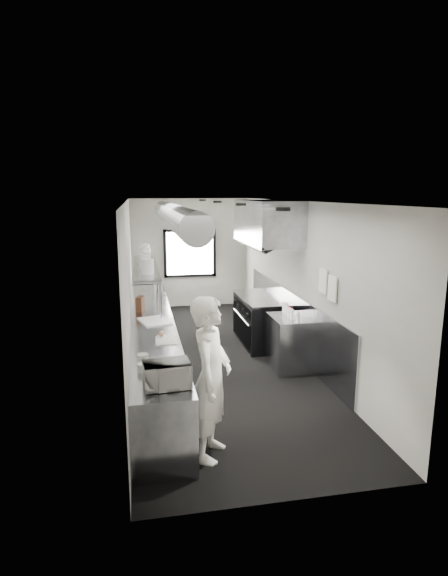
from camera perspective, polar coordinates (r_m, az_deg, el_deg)
name	(u,v)px	position (r m, az deg, el deg)	size (l,w,h in m)	color
floor	(217,358)	(8.38, -0.91, -8.73)	(3.00, 8.00, 0.01)	black
ceiling	(216,201)	(7.85, -0.98, 10.79)	(3.00, 8.00, 0.01)	white
wall_back	(190,253)	(11.91, -4.29, 4.35)	(3.00, 0.02, 2.80)	#B9B8B0
wall_front	(292,366)	(4.26, 8.53, -9.55)	(3.00, 0.02, 2.80)	#B9B8B0
wall_left	(129,286)	(7.88, -11.75, 0.30)	(0.02, 8.00, 2.80)	#B9B8B0
wall_right	(298,279)	(8.38, 9.21, 1.07)	(0.02, 8.00, 2.80)	#B9B8B0
wall_cladding	(290,320)	(8.84, 8.24, -3.99)	(0.03, 5.50, 1.10)	gray
hvac_duct	(173,215)	(8.17, -6.37, 9.00)	(0.40, 0.40, 6.40)	gray
service_window	(190,253)	(11.87, -4.27, 4.33)	(1.36, 0.05, 1.25)	white
exhaust_hood	(267,222)	(8.80, 5.36, 8.18)	(0.81, 2.20, 0.88)	gray
prep_counter	(153,347)	(7.65, -8.85, -7.33)	(0.70, 6.00, 0.90)	gray
pass_shelf	(146,268)	(8.84, -9.71, 2.50)	(0.45, 3.00, 0.68)	gray
range	(262,320)	(9.10, 4.77, -3.97)	(0.88, 1.60, 0.94)	black
bottle_station	(291,343)	(7.87, 8.31, -6.77)	(0.65, 0.80, 0.90)	gray
far_work_table	(147,298)	(11.21, -9.58, -1.18)	(0.70, 1.20, 0.90)	gray
notice_sheet_a	(323,281)	(7.24, 12.27, 0.87)	(0.02, 0.28, 0.38)	white
notice_sheet_b	(332,289)	(6.93, 13.37, -0.08)	(0.02, 0.28, 0.38)	white
line_cook	(211,378)	(5.14, -1.64, -11.20)	(0.68, 0.45, 1.86)	white
microwave	(167,375)	(5.00, -7.17, -10.68)	(0.46, 0.35, 0.27)	white
deli_tub_a	(143,368)	(5.47, -10.10, -9.76)	(0.13, 0.13, 0.10)	#A4AFA1
deli_tub_b	(143,358)	(5.75, -10.10, -8.62)	(0.14, 0.14, 0.10)	#A4AFA1
newspaper	(166,341)	(6.50, -7.25, -6.54)	(0.29, 0.37, 0.01)	white
small_plate	(162,337)	(6.67, -7.78, -6.06)	(0.16, 0.16, 0.01)	white
pastry	(162,334)	(6.65, -7.79, -5.66)	(0.08, 0.08, 0.08)	tan
cutting_board	(154,321)	(7.48, -8.69, -4.08)	(0.43, 0.57, 0.02)	silver
knife_block	(140,304)	(8.15, -10.43, -1.95)	(0.11, 0.23, 0.25)	brown
plate_stack_a	(147,266)	(7.95, -9.55, 2.68)	(0.22, 0.22, 0.26)	white
plate_stack_b	(145,261)	(8.50, -9.83, 3.31)	(0.21, 0.21, 0.28)	white
plate_stack_c	(145,256)	(9.00, -9.85, 3.91)	(0.22, 0.22, 0.32)	white
plate_stack_d	(144,253)	(9.47, -9.99, 4.38)	(0.23, 0.23, 0.35)	white
squeeze_bottle_a	(298,318)	(7.40, 9.23, -3.66)	(0.06, 0.06, 0.17)	silver
squeeze_bottle_b	(292,314)	(7.57, 8.45, -3.26)	(0.06, 0.06, 0.18)	silver
squeeze_bottle_c	(289,312)	(7.70, 8.11, -3.02)	(0.06, 0.06, 0.17)	silver
squeeze_bottle_d	(287,309)	(7.88, 7.82, -2.56)	(0.07, 0.07, 0.20)	silver
squeeze_bottle_e	(284,308)	(7.98, 7.50, -2.44)	(0.06, 0.06, 0.18)	silver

